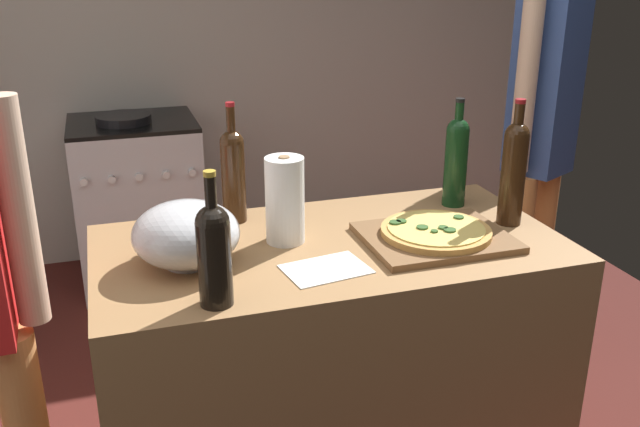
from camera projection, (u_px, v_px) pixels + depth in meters
name	position (u px, v px, depth m)	size (l,w,h in m)	color
ground_plane	(294.00, 371.00, 2.97)	(4.02, 3.50, 0.02)	#511E19
kitchen_wall_rear	(218.00, 22.00, 3.84)	(4.02, 0.10, 2.60)	#BCB7AD
counter	(330.00, 380.00, 2.10)	(1.30, 0.67, 0.91)	#9E7247
cutting_board	(435.00, 238.00, 1.95)	(0.40, 0.32, 0.02)	brown
pizza	(436.00, 231.00, 1.94)	(0.31, 0.31, 0.03)	tan
mixing_bowl	(186.00, 234.00, 1.78)	(0.28, 0.28, 0.17)	#B2B2B7
paper_towel_roll	(285.00, 200.00, 1.91)	(0.11, 0.11, 0.25)	white
wine_bottle_amber	(233.00, 171.00, 2.05)	(0.07, 0.07, 0.36)	#331E0F
wine_bottle_green	(214.00, 250.00, 1.56)	(0.08, 0.08, 0.32)	black
wine_bottle_dark	(456.00, 158.00, 2.18)	(0.07, 0.07, 0.34)	#143819
wine_bottle_clear	(514.00, 169.00, 2.02)	(0.07, 0.07, 0.37)	#331E0F
recipe_sheet	(326.00, 269.00, 1.78)	(0.21, 0.15, 0.00)	white
stove	(139.00, 202.00, 3.64)	(0.63, 0.58, 0.91)	#B7B7BC
person_in_red	(540.00, 135.00, 2.64)	(0.34, 0.27, 1.75)	#D88C4C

